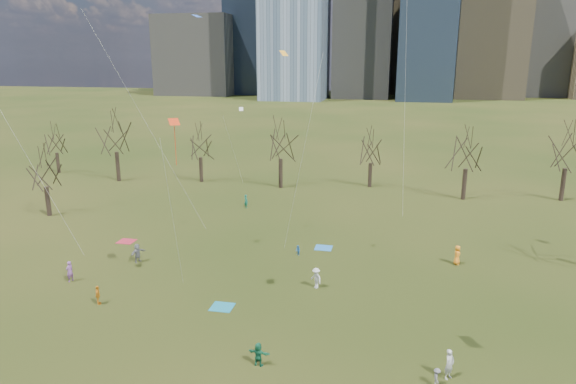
% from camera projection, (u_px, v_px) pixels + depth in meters
% --- Properties ---
extents(ground, '(500.00, 500.00, 0.00)m').
position_uv_depth(ground, '(248.00, 350.00, 31.71)').
color(ground, black).
rests_on(ground, ground).
extents(downtown_skyline, '(212.50, 78.00, 118.00)m').
position_uv_depth(downtown_skyline, '(378.00, 5.00, 221.39)').
color(downtown_skyline, slate).
rests_on(downtown_skyline, ground).
extents(bare_tree_row, '(113.04, 29.80, 9.50)m').
position_uv_depth(bare_tree_row, '(329.00, 149.00, 65.36)').
color(bare_tree_row, black).
rests_on(bare_tree_row, ground).
extents(blanket_teal, '(1.60, 1.50, 0.03)m').
position_uv_depth(blanket_teal, '(222.00, 307.00, 37.10)').
color(blanket_teal, teal).
rests_on(blanket_teal, ground).
extents(blanket_navy, '(1.60, 1.50, 0.03)m').
position_uv_depth(blanket_navy, '(323.00, 248.00, 48.57)').
color(blanket_navy, '#2871BC').
rests_on(blanket_navy, ground).
extents(blanket_crimson, '(1.60, 1.50, 0.03)m').
position_uv_depth(blanket_crimson, '(126.00, 241.00, 50.27)').
color(blanket_crimson, '#B12336').
rests_on(blanket_crimson, ground).
extents(person_1, '(0.75, 0.77, 1.79)m').
position_uv_depth(person_1, '(449.00, 364.00, 28.69)').
color(person_1, silver).
rests_on(person_1, ground).
extents(person_3, '(0.45, 0.71, 1.05)m').
position_uv_depth(person_3, '(437.00, 377.00, 28.14)').
color(person_3, slate).
rests_on(person_3, ground).
extents(person_4, '(0.76, 0.90, 1.44)m').
position_uv_depth(person_4, '(98.00, 295.00, 37.37)').
color(person_4, orange).
rests_on(person_4, ground).
extents(person_5, '(1.40, 0.61, 1.46)m').
position_uv_depth(person_5, '(258.00, 354.00, 29.93)').
color(person_5, '#176744').
rests_on(person_5, ground).
extents(person_7, '(0.56, 0.71, 1.72)m').
position_uv_depth(person_7, '(70.00, 271.00, 41.17)').
color(person_7, '#884E9C').
rests_on(person_7, ground).
extents(person_8, '(0.58, 0.59, 0.95)m').
position_uv_depth(person_8, '(298.00, 250.00, 46.66)').
color(person_8, '#2A6DB6').
rests_on(person_8, ground).
extents(person_9, '(1.21, 1.16, 1.66)m').
position_uv_depth(person_9, '(316.00, 278.00, 40.00)').
color(person_9, silver).
rests_on(person_9, ground).
extents(person_11, '(1.06, 1.63, 1.68)m').
position_uv_depth(person_11, '(137.00, 253.00, 45.07)').
color(person_11, slate).
rests_on(person_11, ground).
extents(person_12, '(0.60, 0.87, 1.73)m').
position_uv_depth(person_12, '(457.00, 255.00, 44.54)').
color(person_12, orange).
rests_on(person_12, ground).
extents(person_13, '(0.70, 0.68, 1.62)m').
position_uv_depth(person_13, '(246.00, 201.00, 61.31)').
color(person_13, '#19735B').
rests_on(person_13, ground).
extents(kites_airborne, '(57.70, 42.43, 32.43)m').
position_uv_depth(kites_airborne, '(358.00, 103.00, 39.46)').
color(kites_airborne, red).
rests_on(kites_airborne, ground).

